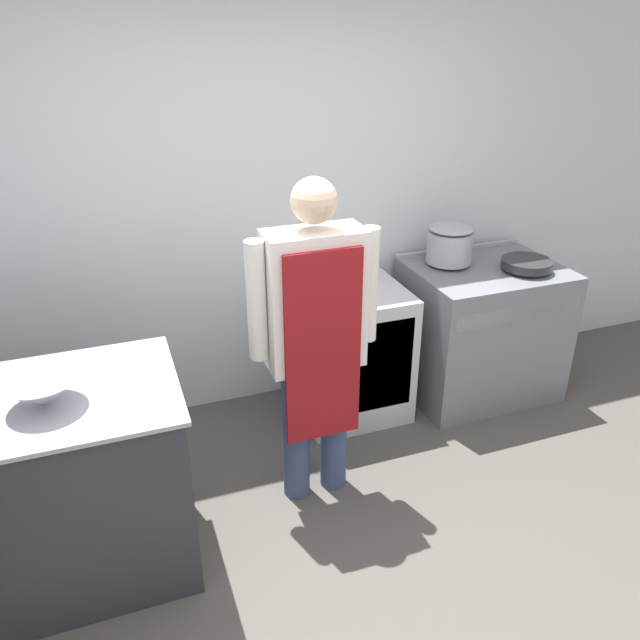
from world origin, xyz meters
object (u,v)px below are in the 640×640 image
at_px(mixing_bowl, 42,392).
at_px(stock_pot, 450,243).
at_px(saute_pan, 527,264).
at_px(person_cook, 315,330).
at_px(stove, 480,329).
at_px(fridge_unit, 349,351).

height_order(mixing_bowl, stock_pot, stock_pot).
xyz_separation_m(mixing_bowl, saute_pan, (2.78, 0.65, -0.06)).
height_order(person_cook, stock_pot, person_cook).
bearing_deg(stove, saute_pan, -34.24).
bearing_deg(saute_pan, fridge_unit, 169.58).
distance_m(mixing_bowl, saute_pan, 2.85).
xyz_separation_m(fridge_unit, stock_pot, (0.70, 0.06, 0.61)).
bearing_deg(person_cook, saute_pan, 16.74).
distance_m(person_cook, stock_pot, 1.38).
bearing_deg(mixing_bowl, person_cook, 8.47).
distance_m(stove, person_cook, 1.60).
relative_size(mixing_bowl, saute_pan, 0.99).
relative_size(stove, saute_pan, 3.04).
distance_m(fridge_unit, stock_pot, 0.93).
relative_size(stove, fridge_unit, 1.13).
relative_size(fridge_unit, person_cook, 0.49).
bearing_deg(stock_pot, stove, -31.63).
xyz_separation_m(stove, saute_pan, (0.19, -0.13, 0.49)).
height_order(stove, saute_pan, saute_pan).
distance_m(stock_pot, saute_pan, 0.49).
height_order(stove, mixing_bowl, mixing_bowl).
xyz_separation_m(fridge_unit, saute_pan, (1.10, -0.20, 0.52)).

